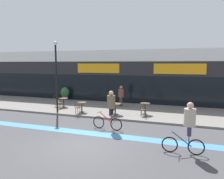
% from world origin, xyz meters
% --- Properties ---
extents(ground_plane, '(120.00, 120.00, 0.00)m').
position_xyz_m(ground_plane, '(0.00, 0.00, 0.00)').
color(ground_plane, '#424244').
extents(sidewalk_slab, '(40.00, 5.50, 0.12)m').
position_xyz_m(sidewalk_slab, '(0.00, 7.25, 0.06)').
color(sidewalk_slab, slate).
rests_on(sidewalk_slab, ground).
extents(storefront_facade, '(40.00, 4.06, 4.72)m').
position_xyz_m(storefront_facade, '(0.00, 11.96, 2.35)').
color(storefront_facade, silver).
rests_on(storefront_facade, ground).
extents(bike_lane_stripe, '(36.00, 0.70, 0.01)m').
position_xyz_m(bike_lane_stripe, '(0.00, 1.65, 0.00)').
color(bike_lane_stripe, '#3D7AB7').
rests_on(bike_lane_stripe, ground).
extents(bistro_table_0, '(0.67, 0.67, 0.70)m').
position_xyz_m(bistro_table_0, '(-5.04, 6.61, 0.62)').
color(bistro_table_0, black).
rests_on(bistro_table_0, sidewalk_slab).
extents(bistro_table_1, '(0.65, 0.65, 0.71)m').
position_xyz_m(bistro_table_1, '(-2.83, 5.42, 0.62)').
color(bistro_table_1, black).
rests_on(bistro_table_1, sidewalk_slab).
extents(bistro_table_2, '(0.78, 0.78, 0.76)m').
position_xyz_m(bistro_table_2, '(-0.37, 5.51, 0.67)').
color(bistro_table_2, black).
rests_on(bistro_table_2, sidewalk_slab).
extents(bistro_table_3, '(0.66, 0.66, 0.78)m').
position_xyz_m(bistro_table_3, '(1.51, 6.18, 0.67)').
color(bistro_table_3, black).
rests_on(bistro_table_3, sidewalk_slab).
extents(cafe_chair_0_near, '(0.43, 0.59, 0.90)m').
position_xyz_m(cafe_chair_0_near, '(-5.05, 5.98, 0.64)').
color(cafe_chair_0_near, '#4C3823').
rests_on(cafe_chair_0_near, sidewalk_slab).
extents(cafe_chair_0_side, '(0.60, 0.45, 0.90)m').
position_xyz_m(cafe_chair_0_side, '(-5.67, 6.62, 0.64)').
color(cafe_chair_0_side, '#4C3823').
rests_on(cafe_chair_0_side, sidewalk_slab).
extents(cafe_chair_1_near, '(0.41, 0.58, 0.90)m').
position_xyz_m(cafe_chair_1_near, '(-2.83, 4.79, 0.64)').
color(cafe_chair_1_near, '#4C3823').
rests_on(cafe_chair_1_near, sidewalk_slab).
extents(cafe_chair_2_near, '(0.43, 0.59, 0.90)m').
position_xyz_m(cafe_chair_2_near, '(-0.37, 4.88, 0.64)').
color(cafe_chair_2_near, '#4C3823').
rests_on(cafe_chair_2_near, sidewalk_slab).
extents(cafe_chair_3_near, '(0.42, 0.59, 0.90)m').
position_xyz_m(cafe_chair_3_near, '(1.51, 5.55, 0.64)').
color(cafe_chair_3_near, '#4C3823').
rests_on(cafe_chair_3_near, sidewalk_slab).
extents(planter_pot, '(0.79, 0.79, 1.21)m').
position_xyz_m(planter_pot, '(-6.66, 9.50, 0.78)').
color(planter_pot, '#4C4C51').
rests_on(planter_pot, sidewalk_slab).
extents(lamp_post, '(0.26, 0.26, 4.93)m').
position_xyz_m(lamp_post, '(-4.45, 4.81, 2.98)').
color(lamp_post, black).
rests_on(lamp_post, sidewalk_slab).
extents(cyclist_0, '(1.72, 0.55, 2.12)m').
position_xyz_m(cyclist_0, '(0.31, 2.53, 1.24)').
color(cyclist_0, black).
rests_on(cyclist_0, ground).
extents(cyclist_1, '(1.64, 0.50, 2.08)m').
position_xyz_m(cyclist_1, '(4.23, 0.53, 1.23)').
color(cyclist_1, black).
rests_on(cyclist_1, ground).
extents(pedestrian_near_end, '(0.50, 0.50, 1.67)m').
position_xyz_m(pedestrian_near_end, '(-0.82, 8.31, 1.11)').
color(pedestrian_near_end, '#4C3D2D').
rests_on(pedestrian_near_end, sidewalk_slab).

